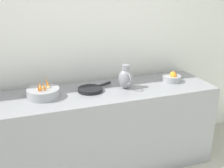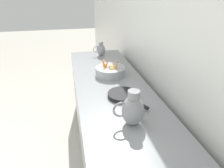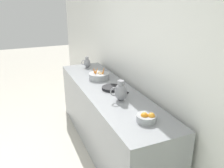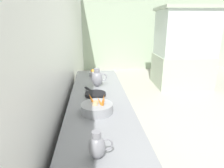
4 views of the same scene
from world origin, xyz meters
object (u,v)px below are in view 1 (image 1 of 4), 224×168
(vegetable_colander, at_px, (43,93))
(orange_bowl, at_px, (172,78))
(metal_pitcher_tall, at_px, (126,78))
(skillet_on_counter, at_px, (91,89))

(vegetable_colander, relative_size, orange_bowl, 1.55)
(vegetable_colander, bearing_deg, orange_bowl, 89.72)
(orange_bowl, bearing_deg, vegetable_colander, -90.28)
(metal_pitcher_tall, bearing_deg, orange_bowl, 92.37)
(skillet_on_counter, bearing_deg, metal_pitcher_tall, 84.13)
(vegetable_colander, height_order, orange_bowl, vegetable_colander)
(vegetable_colander, distance_m, metal_pitcher_tall, 0.85)
(orange_bowl, distance_m, metal_pitcher_tall, 0.58)
(orange_bowl, bearing_deg, metal_pitcher_tall, -87.63)
(vegetable_colander, xyz_separation_m, skillet_on_counter, (-0.01, 0.47, -0.03))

